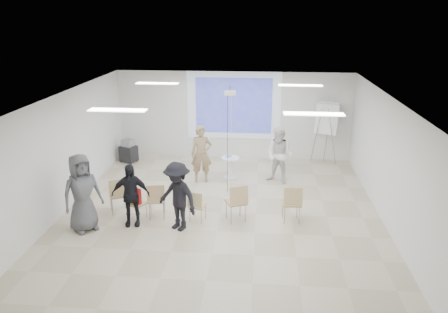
# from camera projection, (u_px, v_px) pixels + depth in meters

# --- Properties ---
(floor) EXTENTS (8.00, 9.00, 0.10)m
(floor) POSITION_uv_depth(u_px,v_px,m) (221.00, 214.00, 11.21)
(floor) COLOR beige
(floor) RESTS_ON ground
(ceiling) EXTENTS (8.00, 9.00, 0.10)m
(ceiling) POSITION_uv_depth(u_px,v_px,m) (221.00, 95.00, 10.23)
(ceiling) COLOR white
(ceiling) RESTS_ON wall_back
(wall_back) EXTENTS (8.00, 0.10, 3.00)m
(wall_back) POSITION_uv_depth(u_px,v_px,m) (234.00, 115.00, 15.01)
(wall_back) COLOR silver
(wall_back) RESTS_ON floor
(wall_left) EXTENTS (0.10, 9.00, 3.00)m
(wall_left) POSITION_uv_depth(u_px,v_px,m) (62.00, 153.00, 11.06)
(wall_left) COLOR silver
(wall_left) RESTS_ON floor
(wall_right) EXTENTS (0.10, 9.00, 3.00)m
(wall_right) POSITION_uv_depth(u_px,v_px,m) (390.00, 162.00, 10.37)
(wall_right) COLOR silver
(wall_right) RESTS_ON floor
(projection_halo) EXTENTS (3.20, 0.01, 2.30)m
(projection_halo) POSITION_uv_depth(u_px,v_px,m) (234.00, 106.00, 14.84)
(projection_halo) COLOR silver
(projection_halo) RESTS_ON wall_back
(projection_image) EXTENTS (2.60, 0.01, 1.90)m
(projection_image) POSITION_uv_depth(u_px,v_px,m) (234.00, 106.00, 14.83)
(projection_image) COLOR #3642B9
(projection_image) RESTS_ON wall_back
(pedestal_table) EXTENTS (0.73, 0.73, 0.70)m
(pedestal_table) POSITION_uv_depth(u_px,v_px,m) (230.00, 166.00, 13.36)
(pedestal_table) COLOR silver
(pedestal_table) RESTS_ON floor
(player_left) EXTENTS (0.79, 0.60, 1.96)m
(player_left) POSITION_uv_depth(u_px,v_px,m) (201.00, 150.00, 12.94)
(player_left) COLOR #9C815F
(player_left) RESTS_ON floor
(player_right) EXTENTS (1.16, 1.08, 1.91)m
(player_right) POSITION_uv_depth(u_px,v_px,m) (280.00, 152.00, 12.86)
(player_right) COLOR white
(player_right) RESTS_ON floor
(controller_left) EXTENTS (0.06, 0.14, 0.04)m
(controller_left) POSITION_uv_depth(u_px,v_px,m) (208.00, 138.00, 13.06)
(controller_left) COLOR white
(controller_left) RESTS_ON player_left
(controller_right) EXTENTS (0.10, 0.14, 0.04)m
(controller_right) POSITION_uv_depth(u_px,v_px,m) (274.00, 139.00, 13.00)
(controller_right) COLOR white
(controller_right) RESTS_ON player_right
(chair_far_left) EXTENTS (0.60, 0.62, 0.95)m
(chair_far_left) POSITION_uv_depth(u_px,v_px,m) (118.00, 193.00, 10.99)
(chair_far_left) COLOR tan
(chair_far_left) RESTS_ON floor
(chair_left_mid) EXTENTS (0.51, 0.53, 0.81)m
(chair_left_mid) POSITION_uv_depth(u_px,v_px,m) (135.00, 202.00, 10.67)
(chair_left_mid) COLOR tan
(chair_left_mid) RESTS_ON floor
(chair_left_inner) EXTENTS (0.50, 0.52, 0.92)m
(chair_left_inner) POSITION_uv_depth(u_px,v_px,m) (156.00, 198.00, 10.73)
(chair_left_inner) COLOR tan
(chair_left_inner) RESTS_ON floor
(chair_center) EXTENTS (0.45, 0.47, 0.79)m
(chair_center) POSITION_uv_depth(u_px,v_px,m) (197.00, 204.00, 10.57)
(chair_center) COLOR tan
(chair_center) RESTS_ON floor
(chair_right_inner) EXTENTS (0.61, 0.63, 0.97)m
(chair_right_inner) POSITION_uv_depth(u_px,v_px,m) (237.00, 200.00, 10.53)
(chair_right_inner) COLOR tan
(chair_right_inner) RESTS_ON floor
(chair_right_far) EXTENTS (0.48, 0.52, 0.95)m
(chair_right_far) POSITION_uv_depth(u_px,v_px,m) (292.00, 201.00, 10.50)
(chair_right_far) COLOR tan
(chair_right_far) RESTS_ON floor
(red_jacket) EXTENTS (0.40, 0.25, 0.39)m
(red_jacket) POSITION_uv_depth(u_px,v_px,m) (134.00, 195.00, 10.44)
(red_jacket) COLOR #B21517
(red_jacket) RESTS_ON chair_left_mid
(laptop) EXTENTS (0.37, 0.30, 0.03)m
(laptop) POSITION_uv_depth(u_px,v_px,m) (157.00, 198.00, 10.84)
(laptop) COLOR black
(laptop) RESTS_ON chair_left_inner
(audience_left) EXTENTS (1.10, 0.74, 1.77)m
(audience_left) POSITION_uv_depth(u_px,v_px,m) (130.00, 191.00, 10.30)
(audience_left) COLOR black
(audience_left) RESTS_ON floor
(audience_mid) EXTENTS (1.39, 1.22, 1.89)m
(audience_mid) POSITION_uv_depth(u_px,v_px,m) (177.00, 192.00, 10.07)
(audience_mid) COLOR black
(audience_mid) RESTS_ON floor
(audience_outer) EXTENTS (1.20, 1.20, 2.09)m
(audience_outer) POSITION_uv_depth(u_px,v_px,m) (82.00, 188.00, 10.00)
(audience_outer) COLOR #57585C
(audience_outer) RESTS_ON floor
(flipchart_easel) EXTENTS (0.83, 0.66, 2.07)m
(flipchart_easel) POSITION_uv_depth(u_px,v_px,m) (327.00, 119.00, 14.38)
(flipchart_easel) COLOR gray
(flipchart_easel) RESTS_ON floor
(av_cart) EXTENTS (0.65, 0.59, 0.79)m
(av_cart) POSITION_uv_depth(u_px,v_px,m) (128.00, 152.00, 14.84)
(av_cart) COLOR black
(av_cart) RESTS_ON floor
(ceiling_projector) EXTENTS (0.30, 0.25, 3.00)m
(ceiling_projector) POSITION_uv_depth(u_px,v_px,m) (230.00, 98.00, 11.74)
(ceiling_projector) COLOR white
(ceiling_projector) RESTS_ON ceiling
(fluor_panel_nw) EXTENTS (1.20, 0.30, 0.02)m
(fluor_panel_nw) POSITION_uv_depth(u_px,v_px,m) (157.00, 83.00, 12.31)
(fluor_panel_nw) COLOR white
(fluor_panel_nw) RESTS_ON ceiling
(fluor_panel_ne) EXTENTS (1.20, 0.30, 0.02)m
(fluor_panel_ne) POSITION_uv_depth(u_px,v_px,m) (300.00, 85.00, 11.97)
(fluor_panel_ne) COLOR white
(fluor_panel_ne) RESTS_ON ceiling
(fluor_panel_sw) EXTENTS (1.20, 0.30, 0.02)m
(fluor_panel_sw) POSITION_uv_depth(u_px,v_px,m) (118.00, 110.00, 9.00)
(fluor_panel_sw) COLOR white
(fluor_panel_sw) RESTS_ON ceiling
(fluor_panel_se) EXTENTS (1.20, 0.30, 0.02)m
(fluor_panel_se) POSITION_uv_depth(u_px,v_px,m) (314.00, 114.00, 8.66)
(fluor_panel_se) COLOR white
(fluor_panel_se) RESTS_ON ceiling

